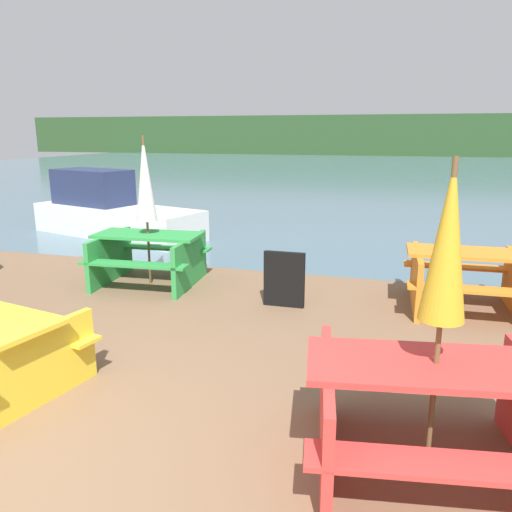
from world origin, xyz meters
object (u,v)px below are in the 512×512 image
Objects in this scene: picnic_table_green at (149,254)px; boat at (111,212)px; picnic_table_orange at (466,275)px; picnic_table_red at (432,407)px; umbrella_gold at (448,244)px; umbrella_white at (145,179)px; signboard at (284,279)px.

boat is (-2.66, 3.23, 0.06)m from picnic_table_green.
picnic_table_orange reaches higher than picnic_table_green.
picnic_table_red is 1.14m from umbrella_gold.
picnic_table_green is 4.55m from picnic_table_orange.
picnic_table_green is 0.79× the size of umbrella_gold.
picnic_table_red is at bearing -28.51° from boat.
picnic_table_orange is at bearing 80.19° from umbrella_gold.
umbrella_white is (-3.94, 3.45, 1.13)m from picnic_table_red.
picnic_table_orange is 2.09× the size of signboard.
umbrella_white is at bearing -178.97° from picnic_table_orange.
umbrella_gold is (3.94, -3.45, 1.14)m from picnic_table_green.
umbrella_gold is 2.86× the size of signboard.
picnic_table_green is (-3.94, 3.45, -0.00)m from picnic_table_red.
picnic_table_green is 4.18m from boat.
picnic_table_green is 2.28m from signboard.
signboard is at bearing -11.32° from umbrella_white.
umbrella_white is 2.99× the size of signboard.
picnic_table_orange is at bearing 80.19° from picnic_table_red.
picnic_table_orange is at bearing -6.75° from boat.
umbrella_white is at bearing -90.00° from picnic_table_green.
umbrella_gold is at bearing -41.18° from picnic_table_green.
boat reaches higher than signboard.
signboard is (2.23, -0.45, -0.09)m from picnic_table_green.
picnic_table_green is at bearing 90.00° from umbrella_white.
boat is at bearing 143.09° from signboard.
signboard is (4.89, -3.67, -0.15)m from boat.
picnic_table_red is 2.53× the size of signboard.
umbrella_gold is (-0.61, -3.53, 1.14)m from picnic_table_orange.
boat is at bearing 156.44° from picnic_table_orange.
boat is at bearing 129.51° from umbrella_white.
umbrella_white is 4.32m from boat.
picnic_table_green is at bearing 138.82° from umbrella_gold.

